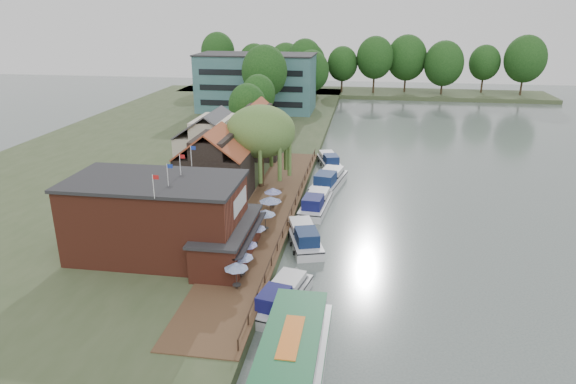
# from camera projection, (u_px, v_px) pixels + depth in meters

# --- Properties ---
(ground) EXTENTS (260.00, 260.00, 0.00)m
(ground) POSITION_uv_depth(u_px,v_px,m) (333.00, 271.00, 46.50)
(ground) COLOR #4A5552
(ground) RESTS_ON ground
(land_bank) EXTENTS (50.00, 140.00, 1.00)m
(land_bank) POSITION_uv_depth(u_px,v_px,m) (164.00, 152.00, 83.22)
(land_bank) COLOR #384728
(land_bank) RESTS_ON ground
(quay_deck) EXTENTS (6.00, 50.00, 0.10)m
(quay_deck) POSITION_uv_depth(u_px,v_px,m) (267.00, 214.00, 56.60)
(quay_deck) COLOR #47301E
(quay_deck) RESTS_ON land_bank
(quay_rail) EXTENTS (0.20, 49.00, 1.00)m
(quay_rail) POSITION_uv_depth(u_px,v_px,m) (292.00, 210.00, 56.52)
(quay_rail) COLOR black
(quay_rail) RESTS_ON land_bank
(pub) EXTENTS (20.00, 11.00, 7.30)m
(pub) POSITION_uv_depth(u_px,v_px,m) (178.00, 218.00, 46.02)
(pub) COLOR maroon
(pub) RESTS_ON land_bank
(hotel_block) EXTENTS (25.40, 12.40, 12.30)m
(hotel_block) POSITION_uv_depth(u_px,v_px,m) (256.00, 82.00, 112.38)
(hotel_block) COLOR #38666B
(hotel_block) RESTS_ON land_bank
(cottage_a) EXTENTS (8.60, 7.60, 8.50)m
(cottage_a) POSITION_uv_depth(u_px,v_px,m) (215.00, 164.00, 59.91)
(cottage_a) COLOR black
(cottage_a) RESTS_ON land_bank
(cottage_b) EXTENTS (9.60, 8.60, 8.50)m
(cottage_b) POSITION_uv_depth(u_px,v_px,m) (214.00, 142.00, 69.65)
(cottage_b) COLOR beige
(cottage_b) RESTS_ON land_bank
(cottage_c) EXTENTS (7.60, 7.60, 8.50)m
(cottage_c) POSITION_uv_depth(u_px,v_px,m) (257.00, 129.00, 77.44)
(cottage_c) COLOR black
(cottage_c) RESTS_ON land_bank
(willow) EXTENTS (8.60, 8.60, 10.43)m
(willow) POSITION_uv_depth(u_px,v_px,m) (261.00, 147.00, 63.59)
(willow) COLOR #476B2D
(willow) RESTS_ON land_bank
(umbrella_0) EXTENTS (1.97, 1.97, 2.38)m
(umbrella_0) POSITION_uv_depth(u_px,v_px,m) (237.00, 276.00, 40.95)
(umbrella_0) COLOR navy
(umbrella_0) RESTS_ON quay_deck
(umbrella_1) EXTENTS (2.14, 2.14, 2.38)m
(umbrella_1) POSITION_uv_depth(u_px,v_px,m) (241.00, 265.00, 42.70)
(umbrella_1) COLOR navy
(umbrella_1) RESTS_ON quay_deck
(umbrella_2) EXTENTS (2.03, 2.03, 2.38)m
(umbrella_2) POSITION_uv_depth(u_px,v_px,m) (246.00, 252.00, 44.96)
(umbrella_2) COLOR #1C1E9D
(umbrella_2) RESTS_ON quay_deck
(umbrella_3) EXTENTS (2.24, 2.24, 2.38)m
(umbrella_3) POSITION_uv_depth(u_px,v_px,m) (254.00, 235.00, 48.31)
(umbrella_3) COLOR navy
(umbrella_3) RESTS_ON quay_deck
(umbrella_4) EXTENTS (2.14, 2.14, 2.38)m
(umbrella_4) POSITION_uv_depth(u_px,v_px,m) (265.00, 221.00, 51.61)
(umbrella_4) COLOR navy
(umbrella_4) RESTS_ON quay_deck
(umbrella_5) EXTENTS (2.44, 2.44, 2.38)m
(umbrella_5) POSITION_uv_depth(u_px,v_px,m) (270.00, 207.00, 55.13)
(umbrella_5) COLOR navy
(umbrella_5) RESTS_ON quay_deck
(umbrella_6) EXTENTS (2.03, 2.03, 2.38)m
(umbrella_6) POSITION_uv_depth(u_px,v_px,m) (273.00, 198.00, 57.82)
(umbrella_6) COLOR #1B2698
(umbrella_6) RESTS_ON quay_deck
(cruiser_0) EXTENTS (4.86, 9.61, 2.20)m
(cruiser_0) POSITION_uv_depth(u_px,v_px,m) (282.00, 293.00, 40.67)
(cruiser_0) COLOR silver
(cruiser_0) RESTS_ON ground
(cruiser_1) EXTENTS (5.64, 9.88, 2.26)m
(cruiser_1) POSITION_uv_depth(u_px,v_px,m) (304.00, 234.00, 51.28)
(cruiser_1) COLOR silver
(cruiser_1) RESTS_ON ground
(cruiser_2) EXTENTS (3.98, 9.87, 2.32)m
(cruiser_2) POSITION_uv_depth(u_px,v_px,m) (316.00, 201.00, 60.06)
(cruiser_2) COLOR silver
(cruiser_2) RESTS_ON ground
(cruiser_3) EXTENTS (5.15, 10.85, 2.55)m
(cruiser_3) POSITION_uv_depth(u_px,v_px,m) (329.00, 178.00, 67.70)
(cruiser_3) COLOR silver
(cruiser_3) RESTS_ON ground
(cruiser_4) EXTENTS (5.25, 9.37, 2.12)m
(cruiser_4) POSITION_uv_depth(u_px,v_px,m) (329.00, 159.00, 77.09)
(cruiser_4) COLOR white
(cruiser_4) RESTS_ON ground
(tour_boat) EXTENTS (4.41, 15.47, 3.38)m
(tour_boat) POSITION_uv_depth(u_px,v_px,m) (289.00, 366.00, 31.49)
(tour_boat) COLOR silver
(tour_boat) RESTS_ON ground
(swan) EXTENTS (0.44, 0.44, 0.44)m
(swan) POSITION_uv_depth(u_px,v_px,m) (282.00, 324.00, 38.20)
(swan) COLOR white
(swan) RESTS_ON ground
(bank_tree_0) EXTENTS (6.15, 6.15, 10.04)m
(bank_tree_0) POSITION_uv_depth(u_px,v_px,m) (248.00, 114.00, 84.40)
(bank_tree_0) COLOR #143811
(bank_tree_0) RESTS_ON land_bank
(bank_tree_1) EXTENTS (6.13, 6.13, 10.40)m
(bank_tree_1) POSITION_uv_depth(u_px,v_px,m) (259.00, 103.00, 93.02)
(bank_tree_1) COLOR #143811
(bank_tree_1) RESTS_ON land_bank
(bank_tree_2) EXTENTS (8.99, 8.99, 14.92)m
(bank_tree_2) POSITION_uv_depth(u_px,v_px,m) (265.00, 83.00, 101.61)
(bank_tree_2) COLOR #143811
(bank_tree_2) RESTS_ON land_bank
(bank_tree_3) EXTENTS (8.31, 8.31, 12.56)m
(bank_tree_3) POSITION_uv_depth(u_px,v_px,m) (311.00, 77.00, 119.50)
(bank_tree_3) COLOR #143811
(bank_tree_3) RESTS_ON land_bank
(bank_tree_4) EXTENTS (8.15, 8.15, 14.73)m
(bank_tree_4) POSITION_uv_depth(u_px,v_px,m) (305.00, 70.00, 124.62)
(bank_tree_4) COLOR #143811
(bank_tree_4) RESTS_ON land_bank
(bank_tree_5) EXTENTS (8.45, 8.45, 13.86)m
(bank_tree_5) POSITION_uv_depth(u_px,v_px,m) (303.00, 68.00, 131.87)
(bank_tree_5) COLOR #143811
(bank_tree_5) RESTS_ON land_bank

